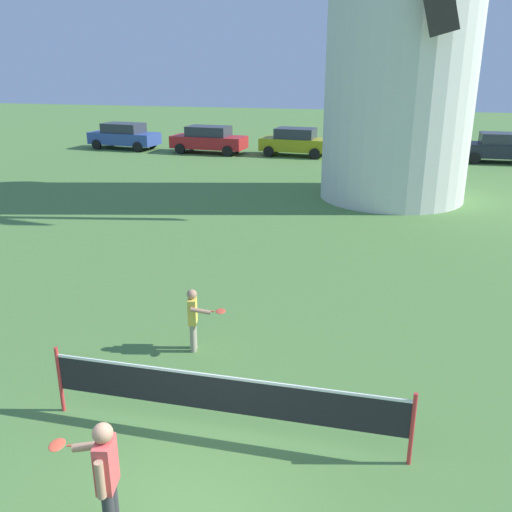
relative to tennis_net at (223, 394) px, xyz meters
name	(u,v)px	position (x,y,z in m)	size (l,w,h in m)	color
tennis_net	(223,394)	(0.00, 0.00, 0.00)	(5.27, 0.06, 1.10)	red
player_near	(105,474)	(-0.74, -2.03, 0.17)	(0.86, 0.50, 1.51)	#333338
player_far	(194,316)	(-1.25, 2.31, 0.01)	(0.77, 0.41, 1.23)	#9E937F
parked_car_blue	(124,136)	(-14.01, 25.46, 0.12)	(4.47, 2.32, 1.56)	#334C99
parked_car_red	(209,139)	(-8.40, 25.07, 0.12)	(4.48, 2.16, 1.56)	red
parked_car_mustard	(295,142)	(-3.27, 25.27, 0.12)	(4.04, 2.15, 1.56)	#999919
parked_car_cream	(397,146)	(2.37, 24.96, 0.12)	(3.87, 1.97, 1.56)	silver
parked_car_black	(503,147)	(7.89, 25.60, 0.12)	(4.33, 1.93, 1.56)	#1E232D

